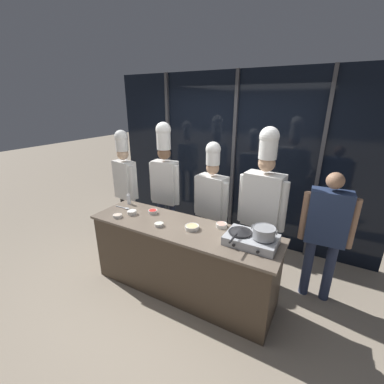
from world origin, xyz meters
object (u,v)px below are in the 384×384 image
object	(u,v)px
stock_pot	(264,232)
prep_bowl_bean_sprouts	(159,224)
squeeze_bottle_clear	(129,198)
prep_bowl_bell_pepper	(153,211)
chef_sous	(165,178)
frying_pan	(240,230)
chef_head	(125,178)
prep_bowl_ginger	(192,227)
prep_bowl_shrimp	(222,225)
serving_spoon_slotted	(125,208)
prep_bowl_chicken	(117,216)
person_guest	(326,227)
prep_bowl_rice	(132,212)
portable_stove	(251,239)
chef_pastry	(263,199)
chef_line	(212,197)

from	to	relation	value
stock_pot	prep_bowl_bean_sprouts	xyz separation A→B (m)	(-1.17, -0.15, -0.14)
squeeze_bottle_clear	prep_bowl_bell_pepper	xyz separation A→B (m)	(0.49, -0.09, -0.05)
chef_sous	frying_pan	bearing A→B (deg)	150.14
chef_head	prep_bowl_bell_pepper	bearing A→B (deg)	161.89
prep_bowl_ginger	chef_head	xyz separation A→B (m)	(-1.59, 0.63, 0.18)
prep_bowl_bell_pepper	prep_bowl_shrimp	distance (m)	0.93
prep_bowl_bean_sprouts	serving_spoon_slotted	distance (m)	0.73
prep_bowl_chicken	serving_spoon_slotted	xyz separation A→B (m)	(-0.11, 0.25, -0.01)
prep_bowl_shrimp	serving_spoon_slotted	size ratio (longest dim) A/B	0.56
person_guest	prep_bowl_bean_sprouts	bearing A→B (deg)	21.34
squeeze_bottle_clear	prep_bowl_bell_pepper	bearing A→B (deg)	-10.74
person_guest	prep_bowl_rice	bearing A→B (deg)	13.96
prep_bowl_bell_pepper	chef_head	size ratio (longest dim) A/B	0.07
prep_bowl_bean_sprouts	person_guest	size ratio (longest dim) A/B	0.07
prep_bowl_bell_pepper	person_guest	bearing A→B (deg)	15.85
prep_bowl_bell_pepper	chef_head	xyz separation A→B (m)	(-0.94, 0.51, 0.18)
portable_stove	prep_bowl_ginger	bearing A→B (deg)	-177.75
stock_pot	squeeze_bottle_clear	xyz separation A→B (m)	(-1.95, 0.19, -0.08)
portable_stove	prep_bowl_shrimp	xyz separation A→B (m)	(-0.41, 0.19, -0.02)
stock_pot	prep_bowl_ginger	bearing A→B (deg)	-178.07
prep_bowl_bean_sprouts	chef_pastry	world-z (taller)	chef_pastry
frying_pan	chef_sous	xyz separation A→B (m)	(-1.42, 0.68, 0.18)
prep_bowl_bean_sprouts	prep_bowl_chicken	distance (m)	0.60
frying_pan	person_guest	world-z (taller)	person_guest
squeeze_bottle_clear	frying_pan	bearing A→B (deg)	-6.44
chef_line	serving_spoon_slotted	bearing A→B (deg)	42.60
stock_pot	chef_head	size ratio (longest dim) A/B	0.14
prep_bowl_shrimp	chef_line	bearing A→B (deg)	125.86
chef_line	person_guest	bearing A→B (deg)	-172.94
prep_bowl_rice	frying_pan	bearing A→B (deg)	2.12
stock_pot	prep_bowl_bean_sprouts	distance (m)	1.19
squeeze_bottle_clear	chef_pastry	size ratio (longest dim) A/B	0.08
squeeze_bottle_clear	chef_line	bearing A→B (deg)	25.87
prep_bowl_bean_sprouts	chef_line	size ratio (longest dim) A/B	0.06
prep_bowl_chicken	serving_spoon_slotted	distance (m)	0.27
stock_pot	squeeze_bottle_clear	distance (m)	1.96
prep_bowl_chicken	person_guest	bearing A→B (deg)	20.79
frying_pan	prep_bowl_ginger	distance (m)	0.57
chef_sous	chef_pastry	distance (m)	1.48
prep_bowl_shrimp	chef_head	xyz separation A→B (m)	(-1.87, 0.42, 0.18)
frying_pan	prep_bowl_ginger	size ratio (longest dim) A/B	2.64
prep_bowl_rice	prep_bowl_ginger	bearing A→B (deg)	2.00
frying_pan	prep_bowl_bell_pepper	distance (m)	1.22
serving_spoon_slotted	prep_bowl_bell_pepper	bearing A→B (deg)	7.95
prep_bowl_chicken	chef_head	world-z (taller)	chef_head
prep_bowl_rice	chef_sous	distance (m)	0.78
prep_bowl_shrimp	portable_stove	bearing A→B (deg)	-24.42
serving_spoon_slotted	person_guest	size ratio (longest dim) A/B	0.15
prep_bowl_bean_sprouts	chef_pastry	xyz separation A→B (m)	(0.99, 0.76, 0.24)
prep_bowl_bean_sprouts	prep_bowl_bell_pepper	bearing A→B (deg)	138.86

